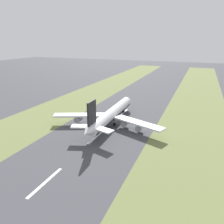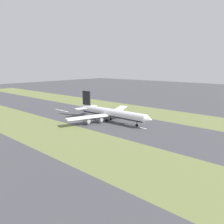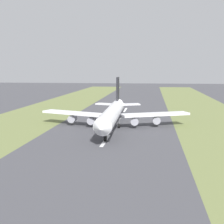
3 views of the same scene
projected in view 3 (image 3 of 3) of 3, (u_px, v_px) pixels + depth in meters
The scene contains 6 objects.
ground_plane at pixel (111, 131), 120.99m from camera, with size 800.00×800.00×0.00m, color #424247.
grass_median_east at pixel (2, 129), 126.64m from camera, with size 40.00×600.00×0.01m, color olive.
centreline_dash_near at pixel (125, 110), 184.37m from camera, with size 1.20×18.00×0.01m, color silver.
centreline_dash_mid at pixel (118, 121), 145.07m from camera, with size 1.20×18.00×0.01m, color silver.
centreline_dash_far at pixel (105, 140), 105.77m from camera, with size 1.20×18.00×0.01m, color silver.
airplane_main_jet at pixel (112, 114), 126.50m from camera, with size 64.12×67.10×20.20m.
Camera 3 is at (-15.38, 117.79, 24.18)m, focal length 50.00 mm.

